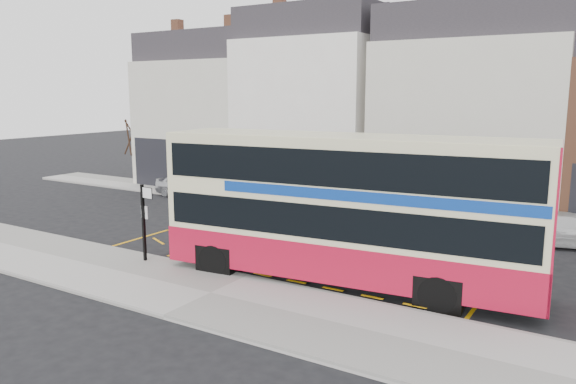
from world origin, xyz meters
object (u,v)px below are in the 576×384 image
Objects in this scene: car_silver at (188,185)px; street_tree_right at (470,157)px; double_decker_bus at (349,207)px; street_tree_left at (138,128)px; bus_stop_post at (145,215)px; car_grey at (315,201)px; car_white at (571,230)px.

car_silver is 15.95m from street_tree_right.
street_tree_left is at bearing 146.49° from double_decker_bus.
double_decker_bus is 17.15m from car_silver.
bus_stop_post is 0.67× the size of car_grey.
car_grey is 0.89× the size of car_white.
street_tree_left reaches higher than car_grey.
bus_stop_post is (-7.01, -1.95, -0.69)m from double_decker_bus.
double_decker_bus is 11.11m from street_tree_right.
car_silver is at bearing 129.86° from bus_stop_post.
bus_stop_post is at bearing 113.55° from car_white.
street_tree_left is (-20.67, 10.84, 1.24)m from double_decker_bus.
bus_stop_post is at bearing -143.90° from car_silver.
car_grey is 15.23m from street_tree_left.
car_silver is 0.75× the size of street_tree_left.
street_tree_right is at bearing 0.56° from street_tree_left.
street_tree_left reaches higher than double_decker_bus.
street_tree_right reaches higher than car_white.
street_tree_right is (1.00, 11.05, 0.57)m from double_decker_bus.
double_decker_bus is at bearing 20.15° from bus_stop_post.
car_grey is at bearing 118.73° from double_decker_bus.
car_grey is (-5.92, 8.60, -1.84)m from double_decker_bus.
car_grey is at bearing 88.70° from bus_stop_post.
car_white is at bearing -89.51° from car_silver.
street_tree_left is at bearing 95.40° from car_grey.
car_silver is (-14.61, 8.80, -1.81)m from double_decker_bus.
car_white is (12.67, 10.63, -1.16)m from bus_stop_post.
double_decker_bus is 2.65× the size of car_white.
bus_stop_post is 0.50× the size of street_tree_left.
car_silver is 20.27m from car_white.
car_white is 0.84× the size of street_tree_left.
car_grey is (1.09, 10.55, -1.15)m from bus_stop_post.
car_silver is at bearing 73.23° from car_white.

